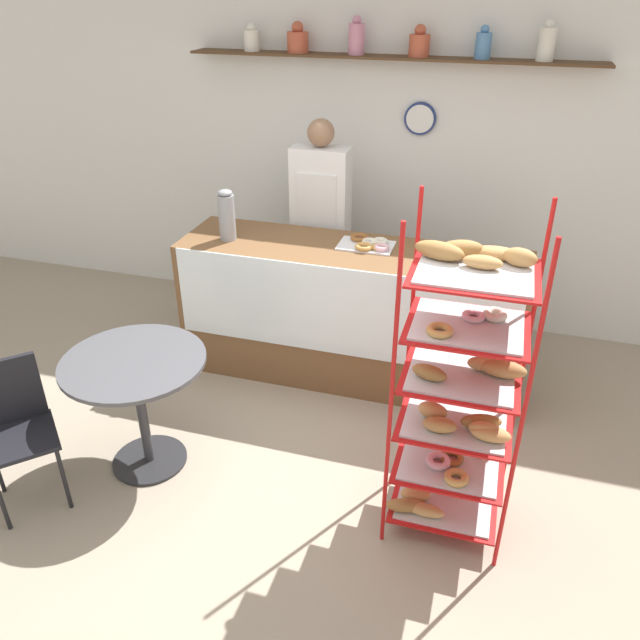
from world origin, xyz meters
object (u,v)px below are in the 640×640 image
Objects in this scene: person_worker at (321,225)px; donut_tray_counter at (370,244)px; coffee_carafe at (227,215)px; cafe_chair at (15,419)px; pastry_rack at (459,393)px; cafe_table at (137,386)px.

person_worker reaches higher than donut_tray_counter.
person_worker is 4.65× the size of donut_tray_counter.
cafe_chair is at bearing -108.92° from coffee_carafe.
cafe_chair is 2.25× the size of donut_tray_counter.
donut_tray_counter is at bearing 119.60° from pastry_rack.
coffee_carafe is 0.95× the size of donut_tray_counter.
donut_tray_counter reaches higher than cafe_table.
person_worker is 1.96m from cafe_table.
person_worker is at bearing 47.98° from coffee_carafe.
cafe_table is at bearing -92.31° from coffee_carafe.
pastry_rack is at bearing -54.85° from person_worker.
person_worker is 2.14× the size of cafe_table.
cafe_table is 0.97× the size of cafe_chair.
pastry_rack is 2.11× the size of cafe_chair.
coffee_carafe reaches higher than cafe_chair.
coffee_carafe is 1.02m from donut_tray_counter.
cafe_chair is 2.36× the size of coffee_carafe.
donut_tray_counter is (0.48, -0.43, 0.07)m from person_worker.
cafe_chair is at bearing -115.88° from person_worker.
cafe_chair is (-0.52, -0.42, -0.05)m from cafe_table.
person_worker is at bearing 125.15° from pastry_rack.
cafe_chair is 1.89m from coffee_carafe.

